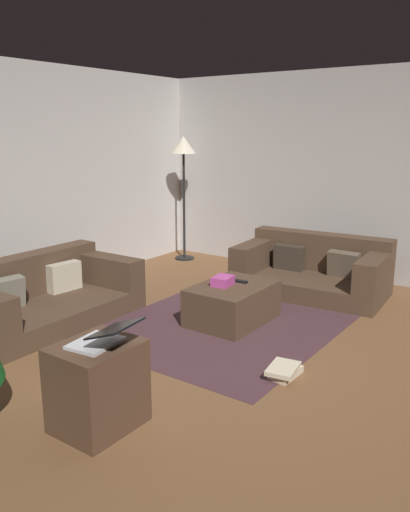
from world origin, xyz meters
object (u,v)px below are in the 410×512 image
object	(u,v)px
tv_remote	(240,281)
laptop	(103,338)
gift_box	(223,281)
side_table	(98,386)
couch_right	(314,270)
couch_left	(42,296)
corner_lamp	(184,155)
ottoman	(232,303)
book_stack	(284,371)

from	to	relation	value
tv_remote	laptop	size ratio (longest dim) A/B	0.37
gift_box	side_table	bearing A→B (deg)	-168.79
couch_right	laptop	xyz separation A→B (m)	(-3.48, -0.14, 0.36)
couch_left	corner_lamp	size ratio (longest dim) A/B	1.02
gift_box	laptop	xyz separation A→B (m)	(-2.03, -0.46, 0.20)
ottoman	gift_box	xyz separation A→B (m)	(-0.05, 0.08, 0.23)
ottoman	tv_remote	world-z (taller)	tv_remote
laptop	ottoman	bearing A→B (deg)	10.39
side_table	tv_remote	bearing A→B (deg)	8.18
gift_box	side_table	distance (m)	2.09
corner_lamp	couch_left	bearing A→B (deg)	-171.89
tv_remote	side_table	world-z (taller)	side_table
ottoman	tv_remote	size ratio (longest dim) A/B	5.48
couch_left	laptop	xyz separation A→B (m)	(-1.02, -1.95, 0.37)
tv_remote	corner_lamp	bearing A→B (deg)	47.42
side_table	corner_lamp	bearing A→B (deg)	30.70
tv_remote	book_stack	size ratio (longest dim) A/B	0.46
gift_box	couch_left	bearing A→B (deg)	124.33
ottoman	laptop	world-z (taller)	laptop
couch_right	tv_remote	size ratio (longest dim) A/B	10.88
couch_right	ottoman	size ratio (longest dim) A/B	1.99
tv_remote	book_stack	world-z (taller)	tv_remote
couch_right	gift_box	size ratio (longest dim) A/B	7.83
gift_box	corner_lamp	world-z (taller)	corner_lamp
tv_remote	side_table	distance (m)	2.25
couch_left	couch_right	bearing A→B (deg)	142.48
laptop	corner_lamp	world-z (taller)	corner_lamp
corner_lamp	laptop	bearing A→B (deg)	-148.60
gift_box	ottoman	bearing A→B (deg)	-56.46
book_stack	laptop	bearing A→B (deg)	155.51
book_stack	corner_lamp	xyz separation A→B (m)	(2.56, 2.96, 1.47)
book_stack	gift_box	bearing A→B (deg)	55.46
couch_right	ottoman	xyz separation A→B (m)	(-1.39, 0.24, -0.07)
book_stack	side_table	bearing A→B (deg)	153.51
ottoman	book_stack	bearing A→B (deg)	-128.70
couch_right	corner_lamp	size ratio (longest dim) A/B	0.98
gift_box	corner_lamp	xyz separation A→B (m)	(1.83, 1.90, 1.10)
side_table	book_stack	xyz separation A→B (m)	(1.31, -0.65, -0.23)
side_table	laptop	bearing A→B (deg)	-82.88
couch_left	laptop	size ratio (longest dim) A/B	4.17
ottoman	couch_left	bearing A→B (deg)	124.29
couch_left	gift_box	bearing A→B (deg)	123.19
corner_lamp	book_stack	bearing A→B (deg)	-130.93
couch_right	laptop	size ratio (longest dim) A/B	4.00
laptop	corner_lamp	size ratio (longest dim) A/B	0.24
couch_right	side_table	bearing A→B (deg)	86.94
gift_box	book_stack	xyz separation A→B (m)	(-0.73, -1.06, -0.37)
couch_left	corner_lamp	bearing A→B (deg)	-173.03
couch_left	tv_remote	world-z (taller)	couch_left
couch_left	book_stack	size ratio (longest dim) A/B	5.27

